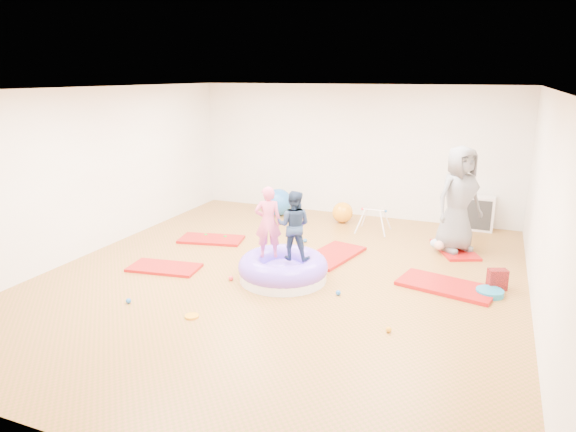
% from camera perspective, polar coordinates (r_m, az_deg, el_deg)
% --- Properties ---
extents(room, '(7.01, 8.01, 2.81)m').
position_cam_1_polar(room, '(7.47, -0.87, 3.13)').
color(room, '#A65E33').
rests_on(room, ground).
extents(gym_mat_front_left, '(1.18, 0.71, 0.05)m').
position_cam_1_polar(gym_mat_front_left, '(8.45, -13.57, -5.60)').
color(gym_mat_front_left, '#9B001C').
rests_on(gym_mat_front_left, ground).
extents(gym_mat_mid_left, '(1.26, 0.82, 0.05)m').
position_cam_1_polar(gym_mat_mid_left, '(9.68, -8.52, -2.58)').
color(gym_mat_mid_left, '#9B001C').
rests_on(gym_mat_mid_left, ground).
extents(gym_mat_center_back, '(0.92, 1.41, 0.05)m').
position_cam_1_polar(gym_mat_center_back, '(8.78, 4.96, -4.36)').
color(gym_mat_center_back, '#9B001C').
rests_on(gym_mat_center_back, ground).
extents(gym_mat_right, '(1.46, 0.95, 0.06)m').
position_cam_1_polar(gym_mat_right, '(7.86, 17.18, -7.45)').
color(gym_mat_right, '#9B001C').
rests_on(gym_mat_right, ground).
extents(gym_mat_rear_right, '(0.96, 1.24, 0.05)m').
position_cam_1_polar(gym_mat_rear_right, '(9.50, 18.02, -3.56)').
color(gym_mat_rear_right, '#9B001C').
rests_on(gym_mat_rear_right, ground).
extents(inflatable_cushion, '(1.36, 1.36, 0.43)m').
position_cam_1_polar(inflatable_cushion, '(7.76, -0.55, -5.92)').
color(inflatable_cushion, white).
rests_on(inflatable_cushion, ground).
extents(child_pink, '(0.47, 0.40, 1.08)m').
position_cam_1_polar(child_pink, '(7.59, -2.23, -0.32)').
color(child_pink, '#E75881').
rests_on(child_pink, inflatable_cushion).
extents(child_navy, '(0.56, 0.46, 1.04)m').
position_cam_1_polar(child_navy, '(7.50, 0.64, -0.68)').
color(child_navy, '#1F2F4D').
rests_on(child_navy, inflatable_cushion).
extents(adult_caregiver, '(1.03, 1.04, 1.81)m').
position_cam_1_polar(adult_caregiver, '(9.18, 18.45, 1.81)').
color(adult_caregiver, slate).
rests_on(adult_caregiver, gym_mat_rear_right).
extents(infant, '(0.34, 0.34, 0.20)m').
position_cam_1_polar(infant, '(9.30, 16.51, -3.02)').
color(infant, '#9FAFCA').
rests_on(infant, gym_mat_rear_right).
extents(ball_pit_balls, '(4.06, 3.43, 0.07)m').
position_cam_1_polar(ball_pit_balls, '(8.18, -3.49, -5.77)').
color(ball_pit_balls, orange).
rests_on(ball_pit_balls, ground).
extents(exercise_ball_blue, '(0.59, 0.59, 0.59)m').
position_cam_1_polar(exercise_ball_blue, '(11.21, -1.08, 1.54)').
color(exercise_ball_blue, '#2260B3').
rests_on(exercise_ball_blue, ground).
extents(exercise_ball_orange, '(0.43, 0.43, 0.43)m').
position_cam_1_polar(exercise_ball_orange, '(10.76, 6.09, 0.40)').
color(exercise_ball_orange, orange).
rests_on(exercise_ball_orange, ground).
extents(infant_play_gym, '(0.62, 0.59, 0.47)m').
position_cam_1_polar(infant_play_gym, '(10.11, 9.49, -0.12)').
color(infant_play_gym, white).
rests_on(infant_play_gym, ground).
extents(cube_shelf, '(0.68, 0.34, 0.68)m').
position_cam_1_polar(cube_shelf, '(10.84, 20.14, 0.33)').
color(cube_shelf, white).
rests_on(cube_shelf, ground).
extents(balance_disc, '(0.38, 0.38, 0.08)m').
position_cam_1_polar(balance_disc, '(7.81, 21.51, -7.92)').
color(balance_disc, teal).
rests_on(balance_disc, ground).
extents(backpack, '(0.30, 0.25, 0.30)m').
position_cam_1_polar(backpack, '(8.01, 22.23, -6.54)').
color(backpack, '#AC1313').
rests_on(backpack, ground).
extents(yellow_toy, '(0.18, 0.18, 0.03)m').
position_cam_1_polar(yellow_toy, '(6.79, -10.64, -10.89)').
color(yellow_toy, orange).
rests_on(yellow_toy, ground).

